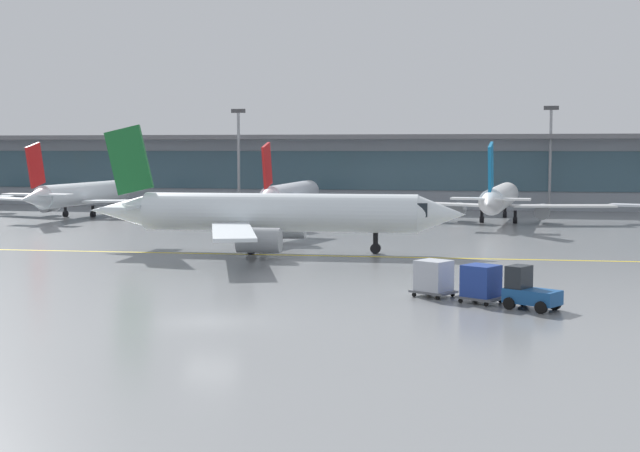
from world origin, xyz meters
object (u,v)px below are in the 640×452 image
gate_airplane_2 (291,195)px  gate_airplane_3 (500,198)px  baggage_tug (528,291)px  cargo_dolly_lead (481,282)px  apron_light_mast_1 (239,154)px  gate_airplane_1 (84,194)px  cargo_dolly_trailing (434,277)px  apron_light_mast_2 (550,154)px  taxiing_regional_jet (274,214)px

gate_airplane_2 → gate_airplane_3: 23.48m
gate_airplane_2 → baggage_tug: 60.30m
cargo_dolly_lead → apron_light_mast_1: (-31.67, 64.43, 6.03)m
gate_airplane_1 → cargo_dolly_trailing: (43.63, -48.89, -1.49)m
gate_airplane_3 → apron_light_mast_1: 35.49m
gate_airplane_3 → apron_light_mast_2: size_ratio=1.97×
gate_airplane_3 → apron_light_mast_1: (-32.64, 13.17, 4.54)m
gate_airplane_3 → taxiing_regional_jet: bearing=156.9°
taxiing_regional_jet → gate_airplane_2: bearing=98.8°
baggage_tug → apron_light_mast_2: bearing=116.5°
baggage_tug → cargo_dolly_lead: 2.67m
gate_airplane_1 → cargo_dolly_trailing: size_ratio=9.77×
gate_airplane_2 → cargo_dolly_trailing: size_ratio=9.75×
gate_airplane_3 → baggage_tug: (1.33, -52.61, -1.65)m
taxiing_regional_jet → apron_light_mast_2: size_ratio=2.24×
gate_airplane_3 → cargo_dolly_lead: size_ratio=9.78×
baggage_tug → gate_airplane_2: bearing=144.5°
gate_airplane_1 → gate_airplane_3: 47.10m
apron_light_mast_1 → apron_light_mast_2: apron_light_mast_2 is taller
cargo_dolly_trailing → cargo_dolly_lead: bearing=-0.0°
apron_light_mast_1 → cargo_dolly_trailing: bearing=-65.1°
gate_airplane_1 → apron_light_mast_2: 56.25m
gate_airplane_3 → taxiing_regional_jet: (-16.79, -31.25, 0.35)m
cargo_dolly_trailing → apron_light_mast_1: 69.67m
gate_airplane_3 → taxiing_regional_jet: taxiing_regional_jet is taller
cargo_dolly_trailing → gate_airplane_3: bearing=116.4°
apron_light_mast_1 → taxiing_regional_jet: bearing=-70.4°
gate_airplane_3 → baggage_tug: gate_airplane_3 is taller
gate_airplane_1 → gate_airplane_2: bearing=-79.6°
gate_airplane_2 → cargo_dolly_lead: (22.39, -53.65, -1.49)m
cargo_dolly_trailing → baggage_tug: bearing=-0.0°
cargo_dolly_lead → baggage_tug: bearing=-0.0°
gate_airplane_1 → cargo_dolly_lead: bearing=-135.0°
cargo_dolly_trailing → apron_light_mast_1: apron_light_mast_1 is taller
gate_airplane_3 → taxiing_regional_jet: 35.47m
cargo_dolly_trailing → apron_light_mast_1: (-29.18, 62.98, 6.03)m
cargo_dolly_lead → apron_light_mast_1: apron_light_mast_1 is taller
gate_airplane_1 → cargo_dolly_lead: size_ratio=9.77×
gate_airplane_1 → apron_light_mast_1: apron_light_mast_1 is taller
gate_airplane_2 → cargo_dolly_trailing: gate_airplane_2 is taller
gate_airplane_2 → cargo_dolly_lead: bearing=-156.7°
cargo_dolly_lead → apron_light_mast_2: size_ratio=0.20×
gate_airplane_1 → gate_airplane_2: size_ratio=1.00×
gate_airplane_3 → cargo_dolly_lead: 51.29m
cargo_dolly_trailing → apron_light_mast_2: size_ratio=0.20×
taxiing_regional_jet → apron_light_mast_2: (22.82, 48.23, 4.29)m
gate_airplane_1 → baggage_tug: bearing=-134.4°
taxiing_regional_jet → baggage_tug: taxiing_regional_jet is taller
apron_light_mast_2 → cargo_dolly_lead: bearing=-95.9°
taxiing_regional_jet → apron_light_mast_2: 53.53m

